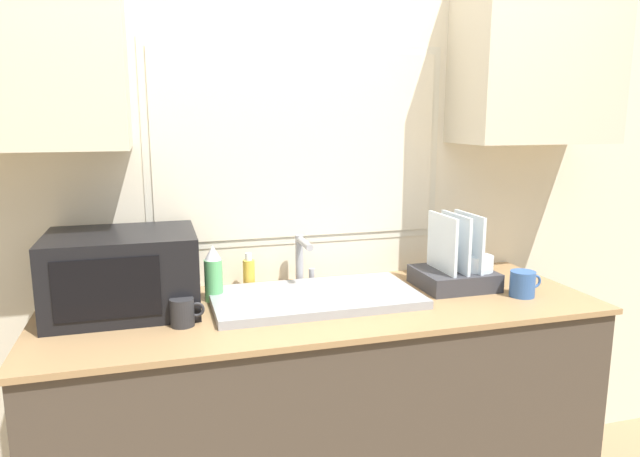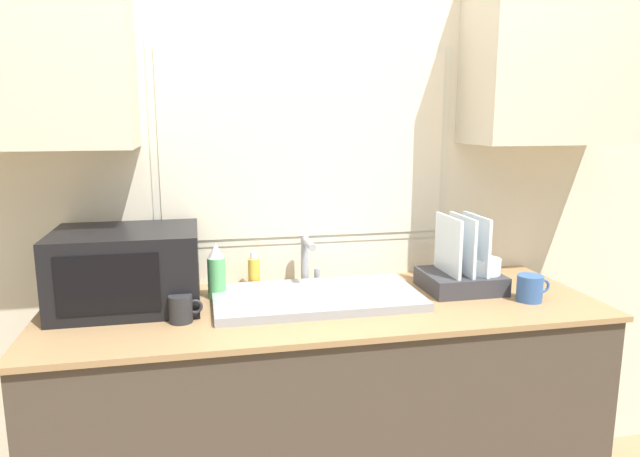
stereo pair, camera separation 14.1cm
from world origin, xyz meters
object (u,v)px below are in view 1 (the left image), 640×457
soap_bottle (249,273)px  mug_near_sink (183,312)px  faucet (302,256)px  microwave (123,272)px  dish_rack (457,268)px  spray_bottle (213,274)px

soap_bottle → mug_near_sink: size_ratio=1.28×
faucet → soap_bottle: (-0.21, 0.03, -0.06)m
microwave → mug_near_sink: 0.29m
mug_near_sink → dish_rack: bearing=7.5°
spray_bottle → microwave: bearing=-174.6°
microwave → dish_rack: size_ratio=1.68×
microwave → mug_near_sink: size_ratio=4.47×
faucet → soap_bottle: 0.22m
microwave → spray_bottle: size_ratio=2.37×
microwave → soap_bottle: 0.48m
dish_rack → soap_bottle: (-0.78, 0.21, -0.01)m
faucet → dish_rack: (0.57, -0.18, -0.05)m
microwave → soap_bottle: size_ratio=3.48×
microwave → dish_rack: bearing=-3.0°
spray_bottle → soap_bottle: size_ratio=1.47×
faucet → mug_near_sink: faucet is taller
soap_bottle → mug_near_sink: bearing=-127.6°
microwave → soap_bottle: (0.45, 0.15, -0.08)m
spray_bottle → mug_near_sink: size_ratio=1.89×
faucet → microwave: 0.67m
microwave → dish_rack: 1.24m
microwave → mug_near_sink: microwave is taller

